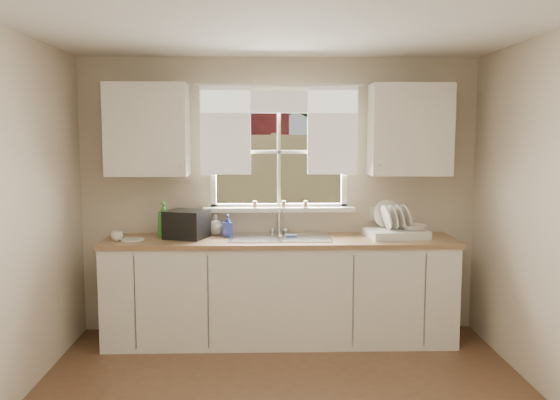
{
  "coord_description": "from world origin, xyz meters",
  "views": [
    {
      "loc": [
        -0.13,
        -3.39,
        1.81
      ],
      "look_at": [
        0.0,
        1.65,
        1.25
      ],
      "focal_mm": 38.0,
      "sensor_mm": 36.0,
      "label": 1
    }
  ],
  "objects_px": {
    "soap_bottle_a": "(164,219)",
    "cup": "(117,236)",
    "black_appliance": "(187,224)",
    "dish_rack": "(396,230)"
  },
  "relations": [
    {
      "from": "soap_bottle_a",
      "to": "cup",
      "type": "height_order",
      "value": "soap_bottle_a"
    },
    {
      "from": "cup",
      "to": "black_appliance",
      "type": "relative_size",
      "value": 0.32
    },
    {
      "from": "dish_rack",
      "to": "soap_bottle_a",
      "type": "xyz_separation_m",
      "value": [
        -2.04,
        0.05,
        0.09
      ]
    },
    {
      "from": "dish_rack",
      "to": "soap_bottle_a",
      "type": "distance_m",
      "value": 2.04
    },
    {
      "from": "cup",
      "to": "black_appliance",
      "type": "distance_m",
      "value": 0.59
    },
    {
      "from": "soap_bottle_a",
      "to": "black_appliance",
      "type": "relative_size",
      "value": 0.94
    },
    {
      "from": "cup",
      "to": "soap_bottle_a",
      "type": "bearing_deg",
      "value": 40.28
    },
    {
      "from": "soap_bottle_a",
      "to": "cup",
      "type": "relative_size",
      "value": 2.96
    },
    {
      "from": "dish_rack",
      "to": "black_appliance",
      "type": "xyz_separation_m",
      "value": [
        -1.83,
        -0.01,
        0.06
      ]
    },
    {
      "from": "soap_bottle_a",
      "to": "black_appliance",
      "type": "height_order",
      "value": "soap_bottle_a"
    }
  ]
}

